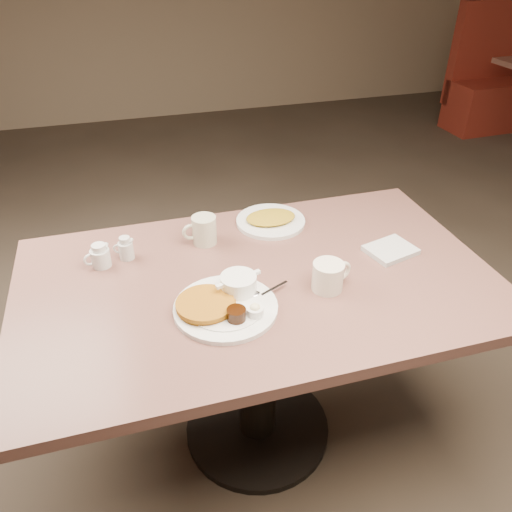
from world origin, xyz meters
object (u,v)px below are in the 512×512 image
object	(u,v)px
creamer_right	(126,249)
booth_back_right	(509,85)
main_plate	(226,301)
coffee_mug_far	(203,230)
diner_table	(258,319)
coffee_mug_near	(329,276)
creamer_left	(100,256)
hash_plate	(271,220)

from	to	relation	value
creamer_right	booth_back_right	xyz separation A→B (m)	(3.65, 2.50, -0.38)
main_plate	coffee_mug_far	size ratio (longest dim) A/B	3.28
diner_table	coffee_mug_far	distance (m)	0.36
coffee_mug_near	booth_back_right	bearing A→B (deg)	42.85
creamer_left	booth_back_right	distance (m)	4.52
diner_table	coffee_mug_near	xyz separation A→B (m)	(0.19, -0.11, 0.22)
coffee_mug_far	creamer_right	size ratio (longest dim) A/B	1.52
booth_back_right	creamer_right	bearing A→B (deg)	-145.54
diner_table	coffee_mug_far	world-z (taller)	coffee_mug_far
coffee_mug_far	booth_back_right	xyz separation A→B (m)	(3.38, 2.48, -0.39)
creamer_left	hash_plate	size ratio (longest dim) A/B	0.35
diner_table	main_plate	size ratio (longest dim) A/B	3.76
coffee_mug_near	coffee_mug_far	bearing A→B (deg)	130.71
creamer_right	booth_back_right	bearing A→B (deg)	34.46
coffee_mug_near	coffee_mug_far	xyz separation A→B (m)	(-0.31, 0.37, 0.00)
creamer_left	coffee_mug_far	bearing A→B (deg)	7.76
diner_table	booth_back_right	distance (m)	4.26
creamer_right	hash_plate	world-z (taller)	creamer_right
coffee_mug_near	main_plate	bearing A→B (deg)	-179.23
hash_plate	main_plate	bearing A→B (deg)	-122.30
creamer_left	hash_plate	distance (m)	0.63
diner_table	coffee_mug_far	xyz separation A→B (m)	(-0.12, 0.25, 0.22)
coffee_mug_far	creamer_right	xyz separation A→B (m)	(-0.27, -0.02, -0.01)
coffee_mug_far	booth_back_right	distance (m)	4.21
hash_plate	coffee_mug_far	bearing A→B (deg)	-166.35
diner_table	hash_plate	size ratio (longest dim) A/B	5.80
creamer_right	booth_back_right	distance (m)	4.44
coffee_mug_near	creamer_left	size ratio (longest dim) A/B	1.58
diner_table	creamer_left	bearing A→B (deg)	156.35
coffee_mug_near	coffee_mug_far	distance (m)	0.48
main_plate	coffee_mug_near	size ratio (longest dim) A/B	2.77
diner_table	booth_back_right	world-z (taller)	booth_back_right
creamer_left	hash_plate	bearing A→B (deg)	10.33
diner_table	hash_plate	world-z (taller)	hash_plate
creamer_right	hash_plate	size ratio (longest dim) A/B	0.31
coffee_mug_near	diner_table	bearing A→B (deg)	150.17
main_plate	booth_back_right	bearing A→B (deg)	40.04
main_plate	creamer_right	world-z (taller)	creamer_right
coffee_mug_far	creamer_left	bearing A→B (deg)	-172.24
diner_table	hash_plate	distance (m)	0.40
diner_table	booth_back_right	size ratio (longest dim) A/B	1.16
coffee_mug_far	coffee_mug_near	bearing A→B (deg)	-49.29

